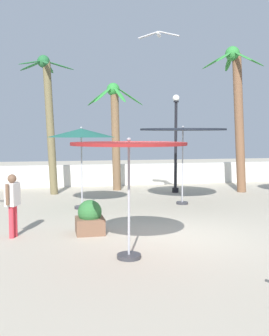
% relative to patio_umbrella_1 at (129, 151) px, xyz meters
% --- Properties ---
extents(ground_plane, '(56.00, 56.00, 0.00)m').
position_rel_patio_umbrella_1_xyz_m(ground_plane, '(1.14, 1.29, -2.16)').
color(ground_plane, '#B2A893').
extents(boundary_wall, '(25.20, 0.30, 1.03)m').
position_rel_patio_umbrella_1_xyz_m(boundary_wall, '(1.14, 11.20, -1.64)').
color(boundary_wall, silver).
rests_on(boundary_wall, ground_plane).
extents(patio_umbrella_1, '(2.29, 2.29, 2.43)m').
position_rel_patio_umbrella_1_xyz_m(patio_umbrella_1, '(0.00, 0.00, 0.00)').
color(patio_umbrella_1, '#333338').
rests_on(patio_umbrella_1, ground_plane).
extents(patio_umbrella_2, '(3.01, 3.01, 2.78)m').
position_rel_patio_umbrella_1_xyz_m(patio_umbrella_2, '(3.06, 5.60, 0.42)').
color(patio_umbrella_2, '#333338').
rests_on(patio_umbrella_2, ground_plane).
extents(patio_umbrella_4, '(2.25, 2.25, 2.74)m').
position_rel_patio_umbrella_1_xyz_m(patio_umbrella_4, '(-0.50, 5.53, 0.33)').
color(patio_umbrella_4, '#333338').
rests_on(patio_umbrella_4, ground_plane).
extents(palm_tree_0, '(2.50, 2.71, 6.14)m').
position_rel_patio_umbrella_1_xyz_m(palm_tree_0, '(6.26, 7.88, 1.53)').
color(palm_tree_0, brown).
rests_on(palm_tree_0, ground_plane).
extents(palm_tree_1, '(2.51, 2.76, 4.72)m').
position_rel_patio_umbrella_1_xyz_m(palm_tree_1, '(1.30, 9.60, 0.76)').
color(palm_tree_1, brown).
rests_on(palm_tree_1, ground_plane).
extents(palm_tree_2, '(2.26, 2.43, 5.67)m').
position_rel_patio_umbrella_1_xyz_m(palm_tree_2, '(-1.55, 8.95, 1.28)').
color(palm_tree_2, brown).
rests_on(palm_tree_2, ground_plane).
extents(lamp_post_1, '(0.29, 0.29, 4.14)m').
position_rel_patio_umbrella_1_xyz_m(lamp_post_1, '(3.70, 8.34, 0.04)').
color(lamp_post_1, black).
rests_on(lamp_post_1, ground_plane).
extents(guest_2, '(0.36, 0.52, 1.54)m').
position_rel_patio_umbrella_1_xyz_m(guest_2, '(-2.42, 2.16, -1.23)').
color(guest_2, '#D8333F').
rests_on(guest_2, ground_plane).
extents(seagull_2, '(1.21, 0.70, 0.19)m').
position_rel_patio_umbrella_1_xyz_m(seagull_2, '(1.84, 4.43, 3.40)').
color(seagull_2, white).
extents(planter, '(0.70, 0.70, 0.85)m').
position_rel_patio_umbrella_1_xyz_m(planter, '(-0.57, 2.14, -1.77)').
color(planter, brown).
rests_on(planter, ground_plane).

